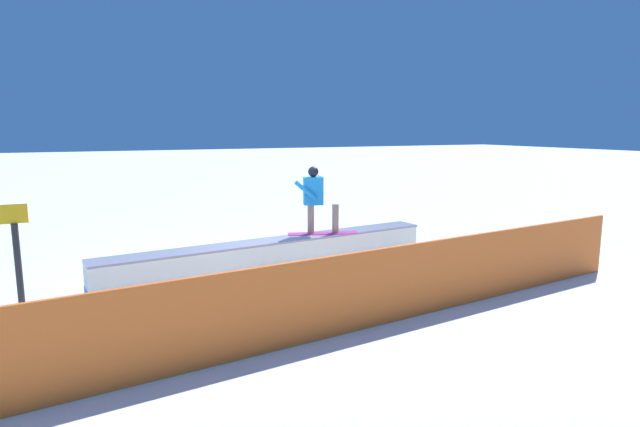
# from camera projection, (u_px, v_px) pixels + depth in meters

# --- Properties ---
(ground_plane) EXTENTS (120.00, 120.00, 0.00)m
(ground_plane) POSITION_uv_depth(u_px,v_px,m) (275.00, 273.00, 10.54)
(ground_plane) COLOR white
(grind_box) EXTENTS (7.08, 1.39, 0.69)m
(grind_box) POSITION_uv_depth(u_px,v_px,m) (275.00, 258.00, 10.49)
(grind_box) COLOR white
(grind_box) RESTS_ON ground_plane
(snowboarder) EXTENTS (1.50, 0.70, 1.43)m
(snowboarder) POSITION_uv_depth(u_px,v_px,m) (316.00, 198.00, 10.87)
(snowboarder) COLOR #B2318C
(snowboarder) RESTS_ON grind_box
(safety_fence) EXTENTS (12.13, 1.43, 1.17)m
(safety_fence) POSITION_uv_depth(u_px,v_px,m) (355.00, 292.00, 7.45)
(safety_fence) COLOR orange
(safety_fence) RESTS_ON ground_plane
(trail_marker) EXTENTS (0.40, 0.10, 1.75)m
(trail_marker) POSITION_uv_depth(u_px,v_px,m) (17.00, 255.00, 8.10)
(trail_marker) COLOR #262628
(trail_marker) RESTS_ON ground_plane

